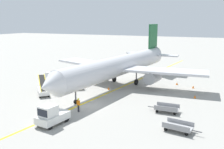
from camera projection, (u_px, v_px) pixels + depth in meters
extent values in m
plane|color=#9E9B93|center=(89.00, 106.00, 33.75)|extent=(300.00, 300.00, 0.00)
cube|color=yellow|center=(103.00, 95.00, 38.39)|extent=(10.53, 79.38, 0.01)
cylinder|color=silver|center=(119.00, 66.00, 43.35)|extent=(7.11, 30.18, 3.30)
cone|color=silver|center=(49.00, 86.00, 29.85)|extent=(3.51, 2.79, 3.23)
cone|color=silver|center=(157.00, 53.00, 56.93)|extent=(3.47, 3.18, 3.14)
cube|color=silver|center=(165.00, 71.00, 40.83)|extent=(13.31, 5.44, 0.36)
cylinder|color=gray|center=(153.00, 77.00, 41.04)|extent=(2.29, 3.42, 1.90)
cube|color=silver|center=(89.00, 63.00, 48.53)|extent=(13.72, 8.46, 0.36)
cylinder|color=gray|center=(93.00, 70.00, 47.06)|extent=(2.29, 3.42, 1.90)
cube|color=#19592D|center=(153.00, 37.00, 54.18)|extent=(0.79, 4.00, 5.20)
cube|color=silver|center=(165.00, 55.00, 53.05)|extent=(5.22, 2.26, 0.24)
cube|color=silver|center=(139.00, 53.00, 56.14)|extent=(5.60, 3.50, 0.24)
cylinder|color=#4C4C51|center=(76.00, 92.00, 34.15)|extent=(0.20, 0.20, 3.12)
cylinder|color=black|center=(76.00, 102.00, 34.42)|extent=(0.42, 0.60, 0.56)
cylinder|color=#4C4C51|center=(136.00, 76.00, 44.27)|extent=(0.20, 0.20, 3.12)
cylinder|color=black|center=(136.00, 82.00, 44.49)|extent=(0.47, 1.00, 0.96)
cylinder|color=#4C4C51|center=(114.00, 73.00, 46.53)|extent=(0.20, 0.20, 3.12)
cylinder|color=black|center=(114.00, 79.00, 46.75)|extent=(0.47, 1.00, 0.96)
cube|color=black|center=(61.00, 80.00, 31.45)|extent=(2.91, 1.35, 0.60)
cube|color=silver|center=(53.00, 118.00, 27.69)|extent=(2.35, 3.82, 0.80)
cube|color=silver|center=(48.00, 111.00, 26.97)|extent=(1.72, 1.80, 1.10)
cube|color=black|center=(43.00, 113.00, 26.33)|extent=(1.42, 0.26, 0.77)
cylinder|color=black|center=(50.00, 127.00, 26.31)|extent=(0.30, 0.62, 0.60)
cylinder|color=black|center=(39.00, 123.00, 27.14)|extent=(0.30, 0.62, 0.60)
cylinder|color=black|center=(67.00, 119.00, 28.40)|extent=(0.30, 0.62, 0.60)
cylinder|color=black|center=(56.00, 116.00, 29.23)|extent=(0.30, 0.62, 0.60)
cube|color=silver|center=(47.00, 80.00, 45.12)|extent=(2.59, 1.71, 0.70)
cube|color=silver|center=(49.00, 75.00, 44.83)|extent=(1.25, 1.22, 1.10)
cube|color=black|center=(52.00, 75.00, 44.71)|extent=(0.25, 0.97, 0.77)
cylinder|color=black|center=(53.00, 82.00, 45.51)|extent=(0.63, 0.32, 0.60)
cylinder|color=black|center=(51.00, 83.00, 44.47)|extent=(0.63, 0.32, 0.60)
cylinder|color=black|center=(45.00, 81.00, 45.91)|extent=(0.63, 0.32, 0.60)
cylinder|color=black|center=(42.00, 83.00, 44.86)|extent=(0.63, 0.32, 0.60)
cube|color=silver|center=(86.00, 77.00, 47.93)|extent=(2.39, 2.72, 0.70)
cube|color=silver|center=(86.00, 72.00, 47.33)|extent=(1.46, 1.47, 1.10)
cube|color=black|center=(86.00, 73.00, 46.83)|extent=(0.86, 0.60, 0.77)
cylinder|color=black|center=(89.00, 79.00, 47.26)|extent=(0.51, 0.62, 0.60)
cylinder|color=black|center=(83.00, 80.00, 47.10)|extent=(0.51, 0.62, 0.60)
cylinder|color=black|center=(88.00, 78.00, 48.89)|extent=(0.51, 0.62, 0.60)
cylinder|color=black|center=(82.00, 78.00, 48.73)|extent=(0.51, 0.62, 0.60)
cube|color=silver|center=(77.00, 84.00, 42.73)|extent=(3.63, 3.85, 0.60)
cylinder|color=black|center=(72.00, 84.00, 43.86)|extent=(0.56, 0.60, 0.60)
cylinder|color=black|center=(80.00, 84.00, 44.22)|extent=(0.56, 0.60, 0.60)
cylinder|color=black|center=(75.00, 88.00, 41.36)|extent=(0.56, 0.60, 0.60)
cylinder|color=black|center=(83.00, 87.00, 41.72)|extent=(0.56, 0.60, 0.60)
cube|color=black|center=(77.00, 78.00, 43.09)|extent=(3.96, 4.36, 1.76)
cube|color=yellow|center=(74.00, 77.00, 42.94)|extent=(3.36, 3.84, 1.84)
cube|color=yellow|center=(79.00, 77.00, 43.20)|extent=(3.36, 3.84, 1.84)
cube|color=silver|center=(43.00, 91.00, 38.57)|extent=(3.70, 3.79, 0.60)
cylinder|color=black|center=(39.00, 91.00, 39.65)|extent=(0.57, 0.59, 0.60)
cylinder|color=black|center=(47.00, 90.00, 40.06)|extent=(0.57, 0.59, 0.60)
cylinder|color=black|center=(40.00, 96.00, 37.19)|extent=(0.57, 0.59, 0.60)
cylinder|color=black|center=(49.00, 95.00, 37.60)|extent=(0.57, 0.59, 0.60)
cube|color=black|center=(43.00, 84.00, 38.93)|extent=(4.09, 4.25, 1.76)
cube|color=yellow|center=(40.00, 83.00, 38.76)|extent=(3.51, 3.70, 1.84)
cube|color=yellow|center=(46.00, 83.00, 39.05)|extent=(3.51, 3.70, 1.84)
cube|color=#A5A5A8|center=(167.00, 109.00, 31.22)|extent=(2.83, 1.56, 0.16)
cube|color=#4C4C51|center=(152.00, 107.00, 31.94)|extent=(0.90, 0.10, 0.08)
cylinder|color=#4C4C51|center=(148.00, 106.00, 32.11)|extent=(0.12, 0.12, 0.05)
cube|color=gray|center=(166.00, 109.00, 30.50)|extent=(2.80, 0.12, 0.50)
cube|color=gray|center=(168.00, 105.00, 31.85)|extent=(2.80, 0.12, 0.50)
cylinder|color=black|center=(157.00, 111.00, 31.14)|extent=(0.36, 0.13, 0.36)
cylinder|color=black|center=(159.00, 108.00, 32.22)|extent=(0.36, 0.13, 0.36)
cylinder|color=black|center=(175.00, 114.00, 30.33)|extent=(0.36, 0.13, 0.36)
cylinder|color=black|center=(176.00, 110.00, 31.41)|extent=(0.36, 0.13, 0.36)
cube|color=#A5A5A8|center=(178.00, 127.00, 25.88)|extent=(2.99, 1.89, 0.16)
cube|color=#4C4C51|center=(197.00, 131.00, 24.90)|extent=(0.90, 0.21, 0.08)
cylinder|color=#4C4C51|center=(202.00, 132.00, 24.67)|extent=(0.12, 0.12, 0.05)
cube|color=gray|center=(181.00, 122.00, 26.44)|extent=(2.78, 0.46, 0.50)
cube|color=gray|center=(176.00, 127.00, 25.21)|extent=(2.78, 0.46, 0.50)
cylinder|color=black|center=(190.00, 130.00, 25.87)|extent=(0.37, 0.17, 0.36)
cylinder|color=black|center=(186.00, 134.00, 24.88)|extent=(0.37, 0.17, 0.36)
cylinder|color=black|center=(170.00, 125.00, 26.98)|extent=(0.37, 0.17, 0.36)
cylinder|color=black|center=(166.00, 129.00, 25.99)|extent=(0.37, 0.17, 0.36)
cylinder|color=#26262D|center=(78.00, 108.00, 31.39)|extent=(0.24, 0.24, 0.85)
cube|color=orange|center=(78.00, 103.00, 31.24)|extent=(0.36, 0.22, 0.56)
sphere|color=beige|center=(78.00, 100.00, 31.16)|extent=(0.20, 0.20, 0.20)
sphere|color=yellow|center=(78.00, 99.00, 31.15)|extent=(0.24, 0.24, 0.24)
cone|color=orange|center=(193.00, 87.00, 42.29)|extent=(0.36, 0.36, 0.44)
cone|color=orange|center=(195.00, 97.00, 36.92)|extent=(0.36, 0.36, 0.44)
cone|color=orange|center=(109.00, 88.00, 41.41)|extent=(0.36, 0.36, 0.44)
cone|color=orange|center=(177.00, 84.00, 44.56)|extent=(0.36, 0.36, 0.44)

